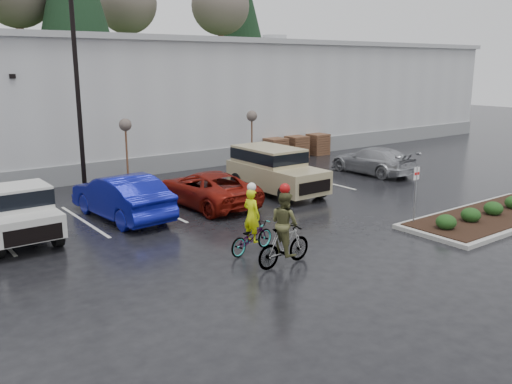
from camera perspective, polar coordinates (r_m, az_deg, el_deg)
ground at (r=17.51m, az=9.13°, el=-5.93°), size 120.00×120.00×0.00m
warehouse at (r=35.54m, az=-17.30°, el=9.39°), size 60.50×15.50×7.20m
wooded_ridge at (r=57.72m, az=-25.18°, el=9.39°), size 80.00×25.00×6.00m
lamppost at (r=24.73m, az=-18.45°, el=12.58°), size 0.50×1.00×9.22m
sapling_mid at (r=26.73m, az=-13.58°, el=6.53°), size 0.60×0.60×3.20m
sapling_east at (r=30.47m, az=-0.44°, el=7.69°), size 0.60×0.60×3.20m
pallet_stack_a at (r=33.03m, az=2.03°, el=4.53°), size 1.20×1.20×1.35m
pallet_stack_b at (r=34.11m, az=4.26°, el=4.78°), size 1.20×1.20×1.35m
pallet_stack_c at (r=35.30m, az=6.48°, el=5.03°), size 1.20×1.20×1.35m
curb_island at (r=22.38m, az=23.63°, el=-2.44°), size 8.00×3.00×0.15m
mulch_bed at (r=22.36m, az=23.65°, el=-2.20°), size 7.60×2.60×0.04m
shrub_a at (r=19.81m, az=19.38°, el=-3.00°), size 0.70×0.70×0.52m
shrub_b at (r=21.04m, az=21.68°, el=-2.26°), size 0.70×0.70×0.52m
shrub_c at (r=22.30m, az=23.71°, el=-1.60°), size 0.70×0.70×0.52m
fire_lane_sign at (r=20.07m, az=16.45°, el=0.35°), size 0.30×0.05×2.20m
pickup_white at (r=19.89m, az=-24.34°, el=-1.68°), size 2.10×5.20×1.96m
car_blue at (r=21.07m, az=-13.99°, el=-0.44°), size 2.20×5.29×1.70m
car_red at (r=22.44m, az=-5.25°, el=0.39°), size 2.60×5.28×1.44m
suv_tan at (r=24.35m, az=2.19°, el=2.21°), size 2.20×5.10×2.06m
car_far_silver at (r=29.55m, az=12.14°, el=3.27°), size 2.07×4.93×1.42m
cyclist_hivis at (r=16.79m, az=-0.46°, el=-4.11°), size 1.92×1.00×2.22m
cyclist_olive at (r=15.69m, az=2.99°, el=-4.66°), size 1.91×0.93×2.45m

